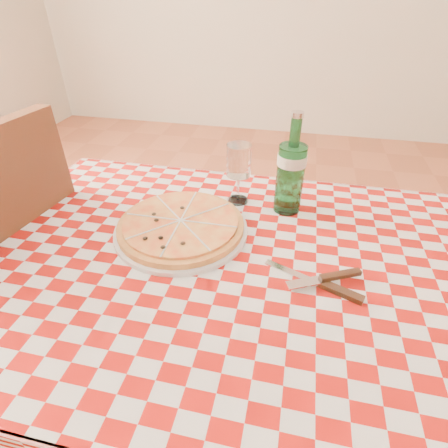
{
  "coord_description": "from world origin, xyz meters",
  "views": [
    {
      "loc": [
        0.13,
        -0.62,
        1.3
      ],
      "look_at": [
        -0.02,
        0.06,
        0.82
      ],
      "focal_mm": 28.0,
      "sensor_mm": 36.0,
      "label": 1
    }
  ],
  "objects_px": {
    "pizza_plate": "(181,225)",
    "water_bottle": "(291,165)",
    "dining_table": "(227,289)",
    "wine_glass": "(238,174)",
    "chair_far": "(1,268)"
  },
  "relations": [
    {
      "from": "dining_table",
      "to": "pizza_plate",
      "type": "height_order",
      "value": "pizza_plate"
    },
    {
      "from": "pizza_plate",
      "to": "water_bottle",
      "type": "bearing_deg",
      "value": 33.16
    },
    {
      "from": "chair_far",
      "to": "water_bottle",
      "type": "height_order",
      "value": "water_bottle"
    },
    {
      "from": "wine_glass",
      "to": "water_bottle",
      "type": "bearing_deg",
      "value": -6.42
    },
    {
      "from": "water_bottle",
      "to": "wine_glass",
      "type": "xyz_separation_m",
      "value": [
        -0.15,
        0.02,
        -0.05
      ]
    },
    {
      "from": "pizza_plate",
      "to": "wine_glass",
      "type": "xyz_separation_m",
      "value": [
        0.12,
        0.19,
        0.07
      ]
    },
    {
      "from": "chair_far",
      "to": "water_bottle",
      "type": "bearing_deg",
      "value": -156.15
    },
    {
      "from": "pizza_plate",
      "to": "water_bottle",
      "type": "relative_size",
      "value": 1.24
    },
    {
      "from": "water_bottle",
      "to": "wine_glass",
      "type": "bearing_deg",
      "value": 173.58
    },
    {
      "from": "dining_table",
      "to": "chair_far",
      "type": "relative_size",
      "value": 1.17
    },
    {
      "from": "chair_far",
      "to": "wine_glass",
      "type": "bearing_deg",
      "value": -151.56
    },
    {
      "from": "pizza_plate",
      "to": "chair_far",
      "type": "bearing_deg",
      "value": -171.98
    },
    {
      "from": "water_bottle",
      "to": "wine_glass",
      "type": "distance_m",
      "value": 0.16
    },
    {
      "from": "chair_far",
      "to": "wine_glass",
      "type": "height_order",
      "value": "chair_far"
    },
    {
      "from": "dining_table",
      "to": "wine_glass",
      "type": "xyz_separation_m",
      "value": [
        -0.02,
        0.27,
        0.19
      ]
    }
  ]
}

